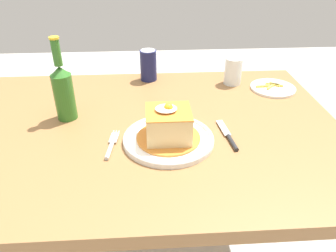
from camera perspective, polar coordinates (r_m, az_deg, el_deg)
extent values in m
cube|color=olive|center=(1.04, -3.92, -0.86)|extent=(1.24, 0.87, 0.04)
cylinder|color=olive|center=(1.64, -22.79, -5.87)|extent=(0.07, 0.07, 0.70)
cylinder|color=olive|center=(1.63, 15.88, -4.64)|extent=(0.07, 0.07, 0.70)
cylinder|color=white|center=(0.95, 0.08, -2.44)|extent=(0.26, 0.26, 0.01)
torus|color=white|center=(0.94, 0.08, -2.06)|extent=(0.26, 0.26, 0.01)
cylinder|color=orange|center=(0.94, 0.08, -2.03)|extent=(0.19, 0.19, 0.01)
cube|color=#E5C684|center=(0.92, 0.08, 0.26)|extent=(0.12, 0.12, 0.08)
cube|color=orange|center=(0.90, 0.08, 2.58)|extent=(0.13, 0.12, 0.00)
ellipsoid|color=white|center=(0.90, -0.34, 3.07)|extent=(0.06, 0.05, 0.01)
sphere|color=yellow|center=(0.89, 0.08, 3.22)|extent=(0.03, 0.03, 0.03)
cylinder|color=silver|center=(0.92, -10.21, -4.25)|extent=(0.02, 0.08, 0.01)
cube|color=silver|center=(0.97, -9.42, -2.04)|extent=(0.03, 0.05, 0.00)
cylinder|color=silver|center=(0.99, -8.69, -1.27)|extent=(0.01, 0.03, 0.00)
cylinder|color=silver|center=(0.99, -9.14, -1.25)|extent=(0.01, 0.03, 0.00)
cylinder|color=silver|center=(0.99, -9.59, -1.24)|extent=(0.01, 0.03, 0.00)
cylinder|color=#262628|center=(0.95, 11.19, -2.86)|extent=(0.02, 0.08, 0.01)
cube|color=silver|center=(1.02, 9.66, -0.30)|extent=(0.03, 0.09, 0.00)
cylinder|color=#191E51|center=(1.33, -3.45, 10.53)|extent=(0.07, 0.07, 0.12)
cylinder|color=silver|center=(1.31, -3.54, 13.06)|extent=(0.06, 0.06, 0.00)
cylinder|color=#2D6B23|center=(1.08, -17.64, 4.85)|extent=(0.06, 0.06, 0.15)
cone|color=#2D6B23|center=(1.05, -18.40, 9.10)|extent=(0.06, 0.06, 0.03)
cylinder|color=#2D6B23|center=(1.03, -18.93, 12.07)|extent=(0.03, 0.03, 0.08)
cylinder|color=gold|center=(1.02, -19.35, 14.34)|extent=(0.03, 0.03, 0.01)
cylinder|color=#3F2314|center=(1.33, 11.20, 8.46)|extent=(0.06, 0.06, 0.06)
cylinder|color=silver|center=(1.32, 11.30, 9.41)|extent=(0.07, 0.07, 0.10)
cylinder|color=white|center=(1.33, 17.85, 6.34)|extent=(0.17, 0.17, 0.01)
cube|color=#EAC64C|center=(1.34, 17.81, 6.88)|extent=(0.05, 0.01, 0.01)
cube|color=#EAC64C|center=(1.34, 18.08, 6.87)|extent=(0.06, 0.04, 0.01)
cube|color=#EAC64C|center=(1.34, 18.20, 6.93)|extent=(0.03, 0.04, 0.01)
cube|color=#EAC64C|center=(1.31, 16.34, 6.70)|extent=(0.06, 0.01, 0.01)
cube|color=#EAC64C|center=(1.33, 17.69, 6.85)|extent=(0.05, 0.01, 0.01)
cube|color=#EAC64C|center=(1.31, 17.44, 6.52)|extent=(0.04, 0.04, 0.01)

